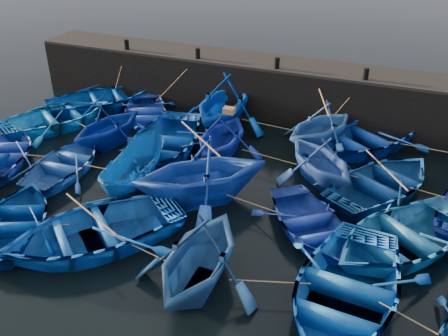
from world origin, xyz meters
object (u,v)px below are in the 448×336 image
at_px(boat_8, 163,142).
at_px(wooden_crate, 229,111).
at_px(boat_13, 5,152).
at_px(boat_0, 102,98).

relative_size(boat_8, wooden_crate, 13.07).
bearing_deg(boat_13, boat_0, -120.56).
distance_m(boat_0, boat_8, 6.17).
height_order(boat_0, wooden_crate, wooden_crate).
distance_m(boat_0, boat_13, 6.31).
bearing_deg(boat_0, boat_13, 127.88).
xyz_separation_m(boat_0, wooden_crate, (7.96, -2.56, 1.63)).
bearing_deg(wooden_crate, boat_0, 162.19).
bearing_deg(boat_8, wooden_crate, 4.38).
distance_m(boat_13, wooden_crate, 9.30).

